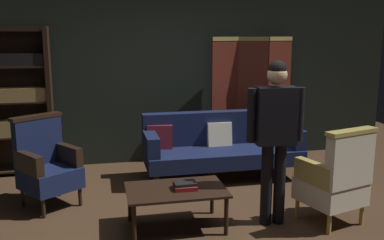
{
  "coord_description": "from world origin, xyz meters",
  "views": [
    {
      "loc": [
        -1.08,
        -4.15,
        1.97
      ],
      "look_at": [
        0.0,
        0.8,
        0.95
      ],
      "focal_mm": 40.93,
      "sensor_mm": 36.0,
      "label": 1
    }
  ],
  "objects_px": {
    "coffee_table": "(176,193)",
    "armchair_gilt_accent": "(336,179)",
    "folding_screen": "(252,97)",
    "bookshelf": "(18,100)",
    "standing_figure": "(275,128)",
    "book_red_leather": "(185,187)",
    "book_black_cloth": "(185,183)",
    "armchair_wing_left": "(46,164)",
    "velvet_couch": "(221,144)"
  },
  "relations": [
    {
      "from": "velvet_couch",
      "to": "armchair_wing_left",
      "type": "xyz_separation_m",
      "value": [
        -2.23,
        -0.56,
        0.04
      ]
    },
    {
      "from": "folding_screen",
      "to": "book_black_cloth",
      "type": "relative_size",
      "value": 8.53
    },
    {
      "from": "bookshelf",
      "to": "velvet_couch",
      "type": "relative_size",
      "value": 0.97
    },
    {
      "from": "velvet_couch",
      "to": "standing_figure",
      "type": "distance_m",
      "value": 1.68
    },
    {
      "from": "standing_figure",
      "to": "book_red_leather",
      "type": "height_order",
      "value": "standing_figure"
    },
    {
      "from": "coffee_table",
      "to": "book_red_leather",
      "type": "xyz_separation_m",
      "value": [
        0.09,
        -0.02,
        0.07
      ]
    },
    {
      "from": "armchair_gilt_accent",
      "to": "standing_figure",
      "type": "xyz_separation_m",
      "value": [
        -0.63,
        0.15,
        0.54
      ]
    },
    {
      "from": "folding_screen",
      "to": "armchair_gilt_accent",
      "type": "xyz_separation_m",
      "value": [
        0.03,
        -2.46,
        -0.5
      ]
    },
    {
      "from": "armchair_gilt_accent",
      "to": "armchair_wing_left",
      "type": "xyz_separation_m",
      "value": [
        -2.96,
        1.17,
        0.0
      ]
    },
    {
      "from": "armchair_wing_left",
      "to": "folding_screen",
      "type": "bearing_deg",
      "value": 23.83
    },
    {
      "from": "coffee_table",
      "to": "armchair_gilt_accent",
      "type": "distance_m",
      "value": 1.65
    },
    {
      "from": "armchair_gilt_accent",
      "to": "book_black_cloth",
      "type": "bearing_deg",
      "value": 171.45
    },
    {
      "from": "armchair_gilt_accent",
      "to": "book_black_cloth",
      "type": "distance_m",
      "value": 1.55
    },
    {
      "from": "folding_screen",
      "to": "bookshelf",
      "type": "height_order",
      "value": "bookshelf"
    },
    {
      "from": "armchair_wing_left",
      "to": "armchair_gilt_accent",
      "type": "bearing_deg",
      "value": -21.47
    },
    {
      "from": "standing_figure",
      "to": "book_red_leather",
      "type": "bearing_deg",
      "value": 174.88
    },
    {
      "from": "bookshelf",
      "to": "standing_figure",
      "type": "bearing_deg",
      "value": -39.59
    },
    {
      "from": "standing_figure",
      "to": "coffee_table",
      "type": "bearing_deg",
      "value": 174.06
    },
    {
      "from": "book_red_leather",
      "to": "book_black_cloth",
      "type": "distance_m",
      "value": 0.04
    },
    {
      "from": "bookshelf",
      "to": "standing_figure",
      "type": "height_order",
      "value": "bookshelf"
    },
    {
      "from": "coffee_table",
      "to": "book_red_leather",
      "type": "relative_size",
      "value": 4.36
    },
    {
      "from": "armchair_wing_left",
      "to": "velvet_couch",
      "type": "bearing_deg",
      "value": 14.15
    },
    {
      "from": "bookshelf",
      "to": "book_black_cloth",
      "type": "distance_m",
      "value": 2.99
    },
    {
      "from": "bookshelf",
      "to": "book_red_leather",
      "type": "distance_m",
      "value": 3.0
    },
    {
      "from": "folding_screen",
      "to": "standing_figure",
      "type": "xyz_separation_m",
      "value": [
        -0.59,
        -2.31,
        0.04
      ]
    },
    {
      "from": "coffee_table",
      "to": "standing_figure",
      "type": "xyz_separation_m",
      "value": [
        1.0,
        -0.1,
        0.65
      ]
    },
    {
      "from": "bookshelf",
      "to": "armchair_gilt_accent",
      "type": "height_order",
      "value": "bookshelf"
    },
    {
      "from": "book_red_leather",
      "to": "book_black_cloth",
      "type": "xyz_separation_m",
      "value": [
        0.0,
        -0.0,
        0.04
      ]
    },
    {
      "from": "velvet_couch",
      "to": "coffee_table",
      "type": "relative_size",
      "value": 2.12
    },
    {
      "from": "velvet_couch",
      "to": "standing_figure",
      "type": "xyz_separation_m",
      "value": [
        0.11,
        -1.58,
        0.57
      ]
    },
    {
      "from": "coffee_table",
      "to": "armchair_wing_left",
      "type": "distance_m",
      "value": 1.62
    },
    {
      "from": "velvet_couch",
      "to": "standing_figure",
      "type": "height_order",
      "value": "standing_figure"
    },
    {
      "from": "coffee_table",
      "to": "book_black_cloth",
      "type": "bearing_deg",
      "value": -14.09
    },
    {
      "from": "book_black_cloth",
      "to": "folding_screen",
      "type": "bearing_deg",
      "value": 55.99
    },
    {
      "from": "velvet_couch",
      "to": "armchair_wing_left",
      "type": "distance_m",
      "value": 2.3
    },
    {
      "from": "folding_screen",
      "to": "book_black_cloth",
      "type": "height_order",
      "value": "folding_screen"
    },
    {
      "from": "armchair_wing_left",
      "to": "standing_figure",
      "type": "xyz_separation_m",
      "value": [
        2.34,
        -1.02,
        0.54
      ]
    },
    {
      "from": "armchair_gilt_accent",
      "to": "book_red_leather",
      "type": "bearing_deg",
      "value": 171.45
    },
    {
      "from": "bookshelf",
      "to": "armchair_wing_left",
      "type": "height_order",
      "value": "bookshelf"
    },
    {
      "from": "armchair_gilt_accent",
      "to": "armchair_wing_left",
      "type": "relative_size",
      "value": 1.0
    },
    {
      "from": "book_black_cloth",
      "to": "coffee_table",
      "type": "bearing_deg",
      "value": 165.91
    },
    {
      "from": "coffee_table",
      "to": "armchair_gilt_accent",
      "type": "height_order",
      "value": "armchair_gilt_accent"
    },
    {
      "from": "coffee_table",
      "to": "armchair_wing_left",
      "type": "bearing_deg",
      "value": 145.73
    },
    {
      "from": "velvet_couch",
      "to": "book_black_cloth",
      "type": "bearing_deg",
      "value": -118.26
    },
    {
      "from": "coffee_table",
      "to": "book_black_cloth",
      "type": "height_order",
      "value": "book_black_cloth"
    },
    {
      "from": "armchair_gilt_accent",
      "to": "armchair_wing_left",
      "type": "height_order",
      "value": "same"
    },
    {
      "from": "folding_screen",
      "to": "coffee_table",
      "type": "bearing_deg",
      "value": -125.83
    },
    {
      "from": "bookshelf",
      "to": "book_red_leather",
      "type": "relative_size",
      "value": 8.94
    },
    {
      "from": "armchair_wing_left",
      "to": "book_red_leather",
      "type": "bearing_deg",
      "value": -33.2
    },
    {
      "from": "book_red_leather",
      "to": "armchair_wing_left",
      "type": "bearing_deg",
      "value": 146.8
    }
  ]
}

